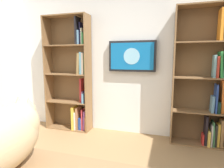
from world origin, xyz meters
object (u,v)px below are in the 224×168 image
object	(u,v)px
bookshelf_right	(73,79)
wall_mounted_tv	(132,56)
cat	(5,136)
bookshelf_left	(207,81)

from	to	relation	value
bookshelf_right	wall_mounted_tv	size ratio (longest dim) A/B	2.61
wall_mounted_tv	cat	bearing A→B (deg)	85.13
bookshelf_right	cat	bearing A→B (deg)	110.56
wall_mounted_tv	cat	xyz separation A→B (m)	(0.21, 2.41, -0.43)
bookshelf_left	cat	size ratio (longest dim) A/B	3.23
bookshelf_left	bookshelf_right	size ratio (longest dim) A/B	1.00
bookshelf_left	bookshelf_right	bearing A→B (deg)	-0.09
wall_mounted_tv	bookshelf_left	bearing A→B (deg)	175.85
bookshelf_left	cat	distance (m)	2.69
bookshelf_left	wall_mounted_tv	bearing A→B (deg)	-4.15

